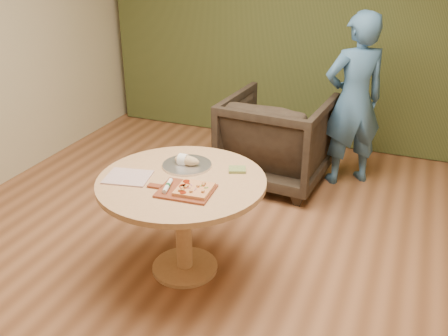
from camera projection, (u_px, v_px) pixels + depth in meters
room_shell at (201, 92)px, 3.03m from camera, size 5.04×6.04×2.84m
curtain at (310, 21)px, 5.46m from camera, size 4.80×0.14×2.78m
pedestal_table at (182, 197)px, 3.47m from camera, size 1.17×1.17×0.75m
pizza_paddle at (185, 191)px, 3.24m from camera, size 0.46×0.30×0.01m
flatbread_pizza at (194, 189)px, 3.22m from camera, size 0.24×0.24×0.04m
cutlery_roll at (168, 186)px, 3.26m from camera, size 0.07×0.20×0.03m
newspaper at (128, 177)px, 3.43m from camera, size 0.34×0.30×0.01m
serving_tray at (187, 165)px, 3.60m from camera, size 0.36×0.36×0.02m
bread_roll at (186, 160)px, 3.59m from camera, size 0.19×0.09×0.09m
green_packet at (237, 170)px, 3.53m from camera, size 0.15×0.14×0.02m
armchair at (277, 135)px, 4.86m from camera, size 1.01×0.96×0.98m
person_standing at (354, 101)px, 4.72m from camera, size 0.73×0.68×1.67m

